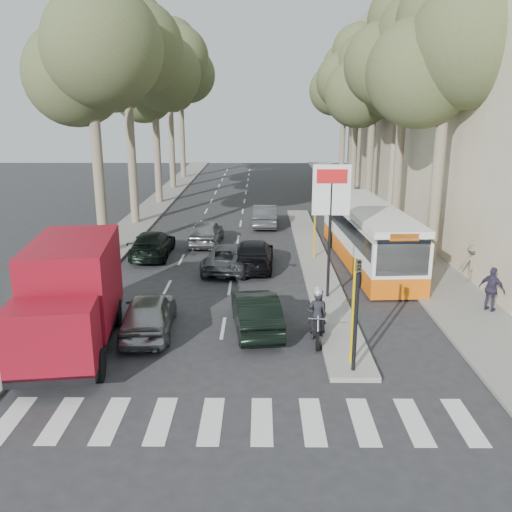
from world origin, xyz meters
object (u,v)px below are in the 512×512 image
Objects in this scene: dark_hatchback at (256,311)px; motorcycle at (317,315)px; city_bus at (368,234)px; red_truck at (71,295)px; silver_hatchback at (149,313)px.

motorcycle reaches higher than dark_hatchback.
city_bus is 5.16× the size of motorcycle.
red_truck is at bearing 6.87° from dark_hatchback.
silver_hatchback is at bearing -3.26° from dark_hatchback.
red_truck is 0.60× the size of city_bus.
silver_hatchback is 1.93× the size of motorcycle.
silver_hatchback is 0.37× the size of city_bus.
dark_hatchback is at bearing -179.85° from silver_hatchback.
red_truck reaches higher than motorcycle.
motorcycle is (-3.47, -9.20, -0.72)m from city_bus.
motorcycle is at bearing -113.89° from city_bus.
city_bus is (9.39, 8.80, 0.84)m from silver_hatchback.
silver_hatchback is 12.90m from city_bus.
dark_hatchback is 0.62× the size of red_truck.
city_bus is (5.59, 8.52, 0.87)m from dark_hatchback.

